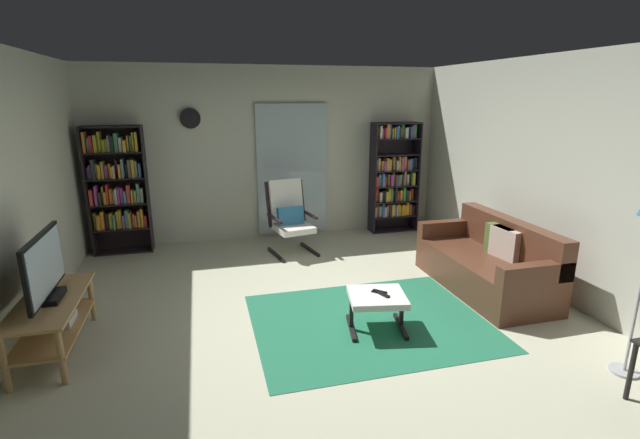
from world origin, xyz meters
The scene contains 15 objects.
ground_plane centered at (0.00, 0.00, 0.00)m, with size 7.02×7.02×0.00m, color beige.
wall_back centered at (0.00, 2.90, 1.30)m, with size 5.60×0.06×2.60m, color beige.
wall_right centered at (2.70, 0.00, 1.30)m, with size 0.06×6.00×2.60m, color beige.
glass_door_panel centered at (0.33, 2.83, 1.05)m, with size 1.10×0.01×2.00m, color silver.
area_rug centered at (0.46, -0.24, 0.00)m, with size 2.26×1.80×0.01m, color #24724F.
tv_stand centered at (-2.36, -0.03, 0.32)m, with size 0.48×1.18×0.49m.
television centered at (-2.36, -0.04, 0.76)m, with size 0.20×0.90×0.58m.
bookshelf_near_tv centered at (-2.18, 2.65, 0.96)m, with size 0.77×0.30×1.78m.
bookshelf_near_sofa centered at (1.96, 2.67, 0.89)m, with size 0.76×0.30×1.76m.
leather_sofa centered at (2.07, 0.18, 0.30)m, with size 0.80×1.76×0.81m.
lounge_armchair centered at (0.12, 2.05, 0.53)m, with size 0.67×0.74×1.02m.
ottoman centered at (0.47, -0.39, 0.30)m, with size 0.60×0.57×0.36m.
tv_remote centered at (0.52, -0.43, 0.37)m, with size 0.04×0.14×0.02m, color black.
cell_phone centered at (0.51, -0.36, 0.37)m, with size 0.07×0.14×0.01m, color black.
wall_clock centered at (-1.14, 2.82, 1.85)m, with size 0.29×0.03×0.29m.
Camera 1 is at (-1.05, -4.05, 2.15)m, focal length 25.56 mm.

